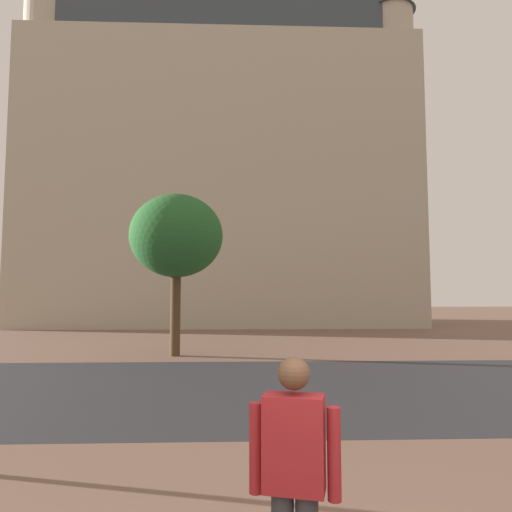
{
  "coord_description": "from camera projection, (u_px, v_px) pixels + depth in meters",
  "views": [
    {
      "loc": [
        -0.53,
        -1.8,
        2.16
      ],
      "look_at": [
        -0.05,
        10.93,
        3.19
      ],
      "focal_mm": 32.13,
      "sensor_mm": 36.0,
      "label": 1
    }
  ],
  "objects": [
    {
      "name": "tree_curb_far",
      "position": [
        176.0,
        237.0,
        16.09
      ],
      "size": [
        3.26,
        3.26,
        5.64
      ],
      "color": "#4C3823",
      "rests_on": "ground_plane"
    },
    {
      "name": "landmark_building",
      "position": [
        223.0,
        169.0,
        33.36
      ],
      "size": [
        25.91,
        11.25,
        34.49
      ],
      "color": "#B2A893",
      "rests_on": "ground_plane"
    },
    {
      "name": "street_asphalt_strip",
      "position": [
        261.0,
        387.0,
        10.55
      ],
      "size": [
        120.0,
        7.79,
        0.0
      ],
      "primitive_type": "cube",
      "color": "#2D2D33",
      "rests_on": "ground_plane"
    },
    {
      "name": "person_skater",
      "position": [
        295.0,
        475.0,
        3.02
      ],
      "size": [
        0.59,
        0.36,
        1.73
      ],
      "color": "#333338",
      "rests_on": "ground_plane"
    },
    {
      "name": "ground_plane",
      "position": [
        259.0,
        378.0,
        11.6
      ],
      "size": [
        120.0,
        120.0,
        0.0
      ],
      "primitive_type": "plane",
      "color": "brown"
    }
  ]
}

